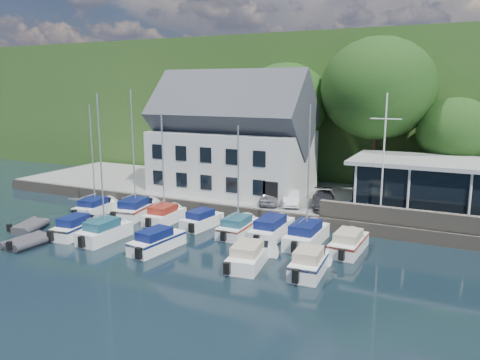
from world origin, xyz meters
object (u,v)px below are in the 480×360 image
at_px(dinghy_1, 28,240).
at_px(boat_r1_4, 238,178).
at_px(car_dgrey, 324,200).
at_px(car_blue, 361,204).
at_px(car_white, 291,197).
at_px(boat_r2_0, 76,225).
at_px(car_silver, 271,196).
at_px(boat_r1_1, 134,160).
at_px(boat_r2_2, 157,239).
at_px(boat_r2_4, 309,261).
at_px(boat_r2_1, 101,174).
at_px(club_pavilion, 441,187).
at_px(boat_r1_3, 202,218).
at_px(flagpole, 383,157).
at_px(boat_r1_0, 93,164).
at_px(boat_r1_2, 163,168).
at_px(harbor_building, 232,144).
at_px(boat_r1_5, 272,227).
at_px(dinghy_0, 30,225).
at_px(boat_r1_7, 349,241).
at_px(boat_r1_6, 308,175).
at_px(boat_r2_3, 249,254).

bearing_deg(dinghy_1, boat_r1_4, 39.08).
xyz_separation_m(car_dgrey, car_blue, (3.04, -0.22, 0.03)).
distance_m(car_white, boat_r2_0, 16.76).
distance_m(car_silver, boat_r1_1, 11.54).
distance_m(boat_r2_2, boat_r2_4, 10.21).
relative_size(boat_r1_1, boat_r2_1, 1.00).
distance_m(club_pavilion, boat_r1_3, 18.31).
relative_size(flagpole, boat_r1_0, 1.06).
bearing_deg(boat_r1_2, car_silver, 39.16).
distance_m(car_white, boat_r2_2, 12.60).
height_order(car_dgrey, boat_r2_0, car_dgrey).
xyz_separation_m(boat_r1_1, boat_r2_0, (-0.72, -5.82, -3.97)).
distance_m(boat_r1_0, boat_r1_3, 10.59).
relative_size(harbor_building, boat_r2_0, 2.55).
height_order(car_silver, flagpole, flagpole).
distance_m(boat_r2_1, dinghy_1, 6.60).
relative_size(car_dgrey, boat_r1_5, 0.61).
distance_m(car_silver, boat_r1_2, 9.15).
height_order(boat_r1_5, dinghy_0, boat_r1_5).
bearing_deg(boat_r1_7, boat_r2_4, -102.23).
relative_size(club_pavilion, dinghy_0, 4.13).
bearing_deg(boat_r1_1, dinghy_1, -111.39).
bearing_deg(harbor_building, boat_r2_0, -110.06).
bearing_deg(dinghy_0, car_dgrey, 14.62).
xyz_separation_m(club_pavilion, boat_r1_5, (-10.43, -8.24, -2.28)).
height_order(boat_r1_1, boat_r1_4, boat_r1_1).
bearing_deg(boat_r2_0, dinghy_0, -179.68).
relative_size(boat_r1_4, dinghy_1, 2.57).
distance_m(boat_r1_6, boat_r1_7, 5.03).
xyz_separation_m(boat_r1_2, boat_r1_3, (3.30, 0.19, -3.66)).
xyz_separation_m(boat_r1_1, boat_r1_7, (17.70, -0.67, -3.99)).
bearing_deg(boat_r2_3, boat_r1_1, 148.31).
bearing_deg(boat_r1_2, boat_r1_1, 173.26).
height_order(boat_r1_5, dinghy_1, boat_r1_5).
xyz_separation_m(boat_r1_3, boat_r1_5, (5.73, 0.01, 0.08)).
bearing_deg(boat_r1_6, car_dgrey, 96.66).
height_order(boat_r1_5, boat_r2_4, boat_r1_5).
relative_size(harbor_building, dinghy_1, 4.41).
xyz_separation_m(car_white, car_dgrey, (2.65, 0.23, 0.02)).
bearing_deg(boat_r1_3, club_pavilion, 35.21).
bearing_deg(boat_r2_2, dinghy_0, -170.67).
distance_m(car_dgrey, boat_r2_2, 14.09).
bearing_deg(boat_r2_1, boat_r2_2, 0.82).
bearing_deg(boat_r1_4, boat_r1_3, 172.21).
bearing_deg(flagpole, boat_r1_0, -166.53).
distance_m(boat_r1_6, boat_r2_1, 13.96).
bearing_deg(club_pavilion, boat_r1_1, -160.23).
distance_m(boat_r1_0, dinghy_0, 6.88).
relative_size(car_white, boat_r1_3, 0.72).
height_order(club_pavilion, boat_r2_4, club_pavilion).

